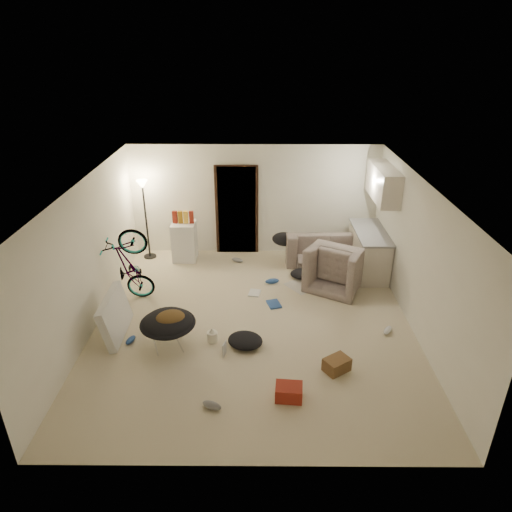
{
  "coord_description": "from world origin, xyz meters",
  "views": [
    {
      "loc": [
        0.09,
        -6.76,
        4.56
      ],
      "look_at": [
        0.05,
        0.6,
        1.02
      ],
      "focal_mm": 32.0,
      "sensor_mm": 36.0,
      "label": 1
    }
  ],
  "objects_px": {
    "bicycle": "(132,281)",
    "saucer_chair": "(168,328)",
    "tv_box": "(115,316)",
    "juicer": "(212,336)",
    "floor_lamp": "(144,203)",
    "sofa": "(327,250)",
    "armchair": "(339,269)",
    "drink_case_b": "(289,392)",
    "mini_fridge": "(184,241)",
    "kitchen_counter": "(369,252)",
    "drink_case_a": "(337,365)"
  },
  "relations": [
    {
      "from": "mini_fridge",
      "to": "floor_lamp",
      "type": "bearing_deg",
      "value": 173.25
    },
    {
      "from": "tv_box",
      "to": "juicer",
      "type": "xyz_separation_m",
      "value": [
        1.63,
        -0.2,
        -0.26
      ]
    },
    {
      "from": "floor_lamp",
      "to": "saucer_chair",
      "type": "height_order",
      "value": "floor_lamp"
    },
    {
      "from": "armchair",
      "to": "tv_box",
      "type": "distance_m",
      "value": 4.38
    },
    {
      "from": "kitchen_counter",
      "to": "juicer",
      "type": "height_order",
      "value": "kitchen_counter"
    },
    {
      "from": "kitchen_counter",
      "to": "juicer",
      "type": "distance_m",
      "value": 4.03
    },
    {
      "from": "sofa",
      "to": "saucer_chair",
      "type": "xyz_separation_m",
      "value": [
        -2.97,
        -3.16,
        0.1
      ]
    },
    {
      "from": "floor_lamp",
      "to": "sofa",
      "type": "height_order",
      "value": "floor_lamp"
    },
    {
      "from": "kitchen_counter",
      "to": "tv_box",
      "type": "xyz_separation_m",
      "value": [
        -4.73,
        -2.36,
        -0.07
      ]
    },
    {
      "from": "mini_fridge",
      "to": "drink_case_b",
      "type": "height_order",
      "value": "mini_fridge"
    },
    {
      "from": "floor_lamp",
      "to": "drink_case_b",
      "type": "height_order",
      "value": "floor_lamp"
    },
    {
      "from": "floor_lamp",
      "to": "bicycle",
      "type": "distance_m",
      "value": 2.1
    },
    {
      "from": "bicycle",
      "to": "floor_lamp",
      "type": "bearing_deg",
      "value": 1.47
    },
    {
      "from": "tv_box",
      "to": "bicycle",
      "type": "bearing_deg",
      "value": 89.11
    },
    {
      "from": "bicycle",
      "to": "saucer_chair",
      "type": "height_order",
      "value": "bicycle"
    },
    {
      "from": "bicycle",
      "to": "saucer_chair",
      "type": "bearing_deg",
      "value": -148.44
    },
    {
      "from": "sofa",
      "to": "bicycle",
      "type": "relative_size",
      "value": 1.2
    },
    {
      "from": "saucer_chair",
      "to": "armchair",
      "type": "bearing_deg",
      "value": 34.55
    },
    {
      "from": "juicer",
      "to": "drink_case_a",
      "type": "bearing_deg",
      "value": -20.3
    },
    {
      "from": "kitchen_counter",
      "to": "armchair",
      "type": "relative_size",
      "value": 1.44
    },
    {
      "from": "floor_lamp",
      "to": "kitchen_counter",
      "type": "relative_size",
      "value": 1.21
    },
    {
      "from": "tv_box",
      "to": "floor_lamp",
      "type": "bearing_deg",
      "value": 91.01
    },
    {
      "from": "armchair",
      "to": "juicer",
      "type": "xyz_separation_m",
      "value": [
        -2.38,
        -1.96,
        -0.23
      ]
    },
    {
      "from": "floor_lamp",
      "to": "armchair",
      "type": "bearing_deg",
      "value": -16.91
    },
    {
      "from": "floor_lamp",
      "to": "armchair",
      "type": "relative_size",
      "value": 1.74
    },
    {
      "from": "floor_lamp",
      "to": "mini_fridge",
      "type": "distance_m",
      "value": 1.21
    },
    {
      "from": "floor_lamp",
      "to": "drink_case_b",
      "type": "bearing_deg",
      "value": -57.16
    },
    {
      "from": "armchair",
      "to": "juicer",
      "type": "bearing_deg",
      "value": 68.64
    },
    {
      "from": "armchair",
      "to": "drink_case_b",
      "type": "height_order",
      "value": "armchair"
    },
    {
      "from": "juicer",
      "to": "sofa",
      "type": "bearing_deg",
      "value": 52.78
    },
    {
      "from": "kitchen_counter",
      "to": "sofa",
      "type": "relative_size",
      "value": 0.81
    },
    {
      "from": "mini_fridge",
      "to": "kitchen_counter",
      "type": "bearing_deg",
      "value": -7.74
    },
    {
      "from": "mini_fridge",
      "to": "saucer_chair",
      "type": "height_order",
      "value": "mini_fridge"
    },
    {
      "from": "floor_lamp",
      "to": "saucer_chair",
      "type": "bearing_deg",
      "value": -72.61
    },
    {
      "from": "armchair",
      "to": "saucer_chair",
      "type": "xyz_separation_m",
      "value": [
        -3.06,
        -2.11,
        0.03
      ]
    },
    {
      "from": "sofa",
      "to": "saucer_chair",
      "type": "height_order",
      "value": "saucer_chair"
    },
    {
      "from": "mini_fridge",
      "to": "tv_box",
      "type": "bearing_deg",
      "value": -104.03
    },
    {
      "from": "armchair",
      "to": "bicycle",
      "type": "distance_m",
      "value": 4.07
    },
    {
      "from": "sofa",
      "to": "tv_box",
      "type": "bearing_deg",
      "value": 33.5
    },
    {
      "from": "bicycle",
      "to": "tv_box",
      "type": "height_order",
      "value": "bicycle"
    },
    {
      "from": "tv_box",
      "to": "drink_case_b",
      "type": "xyz_separation_m",
      "value": [
        2.82,
        -1.51,
        -0.26
      ]
    },
    {
      "from": "saucer_chair",
      "to": "mini_fridge",
      "type": "bearing_deg",
      "value": 93.84
    },
    {
      "from": "floor_lamp",
      "to": "sofa",
      "type": "distance_m",
      "value": 4.16
    },
    {
      "from": "mini_fridge",
      "to": "armchair",
      "type": "bearing_deg",
      "value": -19.24
    },
    {
      "from": "floor_lamp",
      "to": "bicycle",
      "type": "relative_size",
      "value": 1.17
    },
    {
      "from": "drink_case_a",
      "to": "kitchen_counter",
      "type": "bearing_deg",
      "value": 36.76
    },
    {
      "from": "drink_case_a",
      "to": "juicer",
      "type": "distance_m",
      "value": 2.07
    },
    {
      "from": "sofa",
      "to": "mini_fridge",
      "type": "xyz_separation_m",
      "value": [
        -3.19,
        0.1,
        0.17
      ]
    },
    {
      "from": "tv_box",
      "to": "juicer",
      "type": "distance_m",
      "value": 1.66
    },
    {
      "from": "saucer_chair",
      "to": "juicer",
      "type": "xyz_separation_m",
      "value": [
        0.68,
        0.15,
        -0.27
      ]
    }
  ]
}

